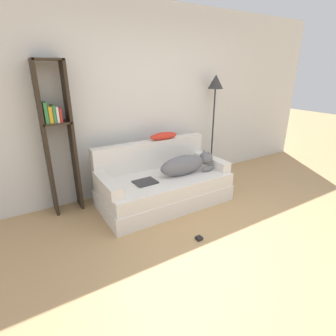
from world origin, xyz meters
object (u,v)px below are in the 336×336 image
at_px(dog, 187,164).
at_px(bookshelf, 57,133).
at_px(couch, 164,190).
at_px(laptop, 145,182).
at_px(power_adapter, 199,238).
at_px(floor_lamp, 215,96).
at_px(throw_pillow, 163,136).

distance_m(dog, bookshelf, 1.74).
height_order(couch, laptop, laptop).
bearing_deg(bookshelf, dog, -21.95).
relative_size(dog, power_adapter, 12.62).
relative_size(couch, power_adapter, 26.27).
distance_m(laptop, bookshelf, 1.25).
xyz_separation_m(bookshelf, floor_lamp, (2.47, -0.07, 0.34)).
height_order(bookshelf, power_adapter, bookshelf).
xyz_separation_m(throw_pillow, floor_lamp, (1.04, 0.11, 0.52)).
height_order(laptop, bookshelf, bookshelf).
height_order(laptop, throw_pillow, throw_pillow).
bearing_deg(throw_pillow, dog, -75.37).
distance_m(dog, laptop, 0.67).
relative_size(dog, bookshelf, 0.45).
height_order(couch, bookshelf, bookshelf).
bearing_deg(floor_lamp, throw_pillow, -174.22).
height_order(throw_pillow, bookshelf, bookshelf).
xyz_separation_m(throw_pillow, bookshelf, (-1.43, 0.17, 0.18)).
distance_m(couch, dog, 0.48).
xyz_separation_m(floor_lamp, power_adapter, (-1.37, -1.44, -1.38)).
bearing_deg(throw_pillow, power_adapter, -103.80).
relative_size(throw_pillow, floor_lamp, 0.26).
bearing_deg(dog, throw_pillow, 104.63).
relative_size(laptop, floor_lamp, 0.17).
bearing_deg(floor_lamp, power_adapter, -133.68).
height_order(couch, dog, dog).
xyz_separation_m(couch, bookshelf, (-1.22, 0.54, 0.86)).
height_order(couch, floor_lamp, floor_lamp).
xyz_separation_m(throw_pillow, power_adapter, (-0.33, -1.33, -0.86)).
xyz_separation_m(laptop, bookshelf, (-0.89, 0.60, 0.64)).
relative_size(laptop, throw_pillow, 0.66).
bearing_deg(dog, floor_lamp, 30.99).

